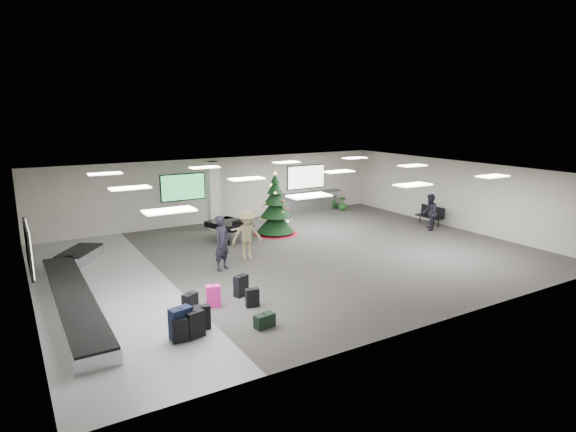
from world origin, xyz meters
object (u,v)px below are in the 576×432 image
service_counter (309,202)px  bench (431,214)px  pink_suitcase (213,296)px  potted_plant_right (343,203)px  baggage_carousel (75,289)px  traveler_bench (430,212)px  christmas_tree (275,212)px  potted_plant_left (279,212)px  traveler_b (247,235)px  traveler_a (222,243)px  grand_piano (229,224)px

service_counter → bench: service_counter is taller
pink_suitcase → bench: (13.00, 4.00, 0.21)m
potted_plant_right → baggage_carousel: bearing=-157.5°
pink_suitcase → traveler_bench: size_ratio=0.38×
service_counter → bench: 6.60m
christmas_tree → traveler_bench: size_ratio=1.70×
bench → potted_plant_left: bench is taller
potted_plant_left → traveler_b: bearing=-129.8°
service_counter → potted_plant_left: service_counter is taller
potted_plant_right → traveler_b: bearing=-147.7°
traveler_bench → potted_plant_left: traveler_bench is taller
pink_suitcase → traveler_a: 3.34m
service_counter → traveler_a: bearing=-140.0°
christmas_tree → potted_plant_left: (1.60, 2.47, -0.62)m
baggage_carousel → christmas_tree: size_ratio=3.36×
baggage_carousel → potted_plant_right: bearing=22.5°
traveler_a → potted_plant_right: traveler_a is taller
potted_plant_left → bench: bearing=-39.6°
grand_piano → traveler_b: (-0.50, -2.80, 0.22)m
grand_piano → bench: (9.70, -2.33, -0.19)m
traveler_b → grand_piano: bearing=89.7°
pink_suitcase → bench: bench is taller
traveler_bench → traveler_b: bearing=-45.9°
grand_piano → traveler_bench: size_ratio=1.21×
grand_piano → bench: 9.98m
traveler_b → potted_plant_right: 10.17m
traveler_a → traveler_b: bearing=-3.2°
potted_plant_left → potted_plant_right: potted_plant_right is taller
grand_piano → traveler_a: bearing=-134.9°
traveler_a → baggage_carousel: bearing=150.0°
pink_suitcase → potted_plant_right: potted_plant_right is taller
service_counter → traveler_a: 10.48m
traveler_b → potted_plant_left: traveler_b is taller
baggage_carousel → pink_suitcase: bearing=-41.3°
service_counter → christmas_tree: christmas_tree is taller
christmas_tree → potted_plant_left: 3.01m
service_counter → pink_suitcase: service_counter is taller
traveler_b → potted_plant_left: bearing=60.1°
bench → potted_plant_right: size_ratio=1.85×
traveler_bench → potted_plant_left: size_ratio=2.33×
potted_plant_right → service_counter: bearing=160.1°
traveler_a → pink_suitcase: bearing=-147.9°
grand_piano → traveler_a: 3.88m
service_counter → grand_piano: bearing=-152.2°
bench → potted_plant_left: (-5.81, 4.80, -0.15)m
service_counter → bench: (3.45, -5.62, -0.03)m
baggage_carousel → pink_suitcase: (3.28, -2.89, 0.10)m
traveler_b → service_counter: bearing=51.9°
christmas_tree → bench: christmas_tree is taller
baggage_carousel → traveler_a: (4.82, 0.00, 0.76)m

